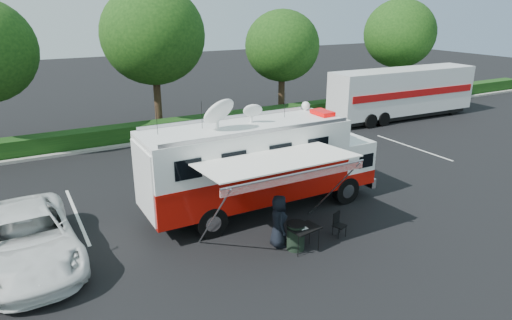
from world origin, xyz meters
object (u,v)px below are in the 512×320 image
at_px(folding_table, 304,229).
at_px(trash_bin, 296,236).
at_px(command_truck, 261,164).
at_px(semi_trailer, 402,93).
at_px(white_suv, 31,263).

relative_size(folding_table, trash_bin, 1.14).
xyz_separation_m(command_truck, semi_trailer, (16.14, 8.39, -0.09)).
distance_m(white_suv, trash_bin, 8.40).
xyz_separation_m(white_suv, trash_bin, (7.72, -3.29, 0.47)).
bearing_deg(command_truck, folding_table, -95.04).
height_order(folding_table, trash_bin, trash_bin).
bearing_deg(trash_bin, white_suv, 156.92).
relative_size(white_suv, trash_bin, 6.38).
bearing_deg(folding_table, white_suv, 156.14).
bearing_deg(semi_trailer, trash_bin, -145.08).
bearing_deg(white_suv, folding_table, -26.11).
distance_m(trash_bin, semi_trailer, 20.32).
xyz_separation_m(folding_table, trash_bin, (-0.19, 0.21, -0.30)).
distance_m(white_suv, folding_table, 8.68).
bearing_deg(semi_trailer, command_truck, -152.53).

